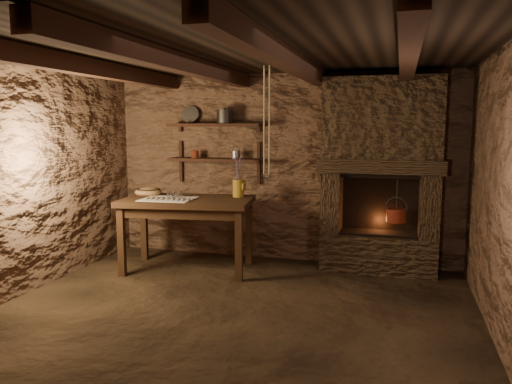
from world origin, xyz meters
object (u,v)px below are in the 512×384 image
(wooden_bowl, at_px, (148,192))
(iron_stockpot, at_px, (225,117))
(stoneware_jug, at_px, (239,180))
(work_table, at_px, (188,232))
(red_pot, at_px, (396,214))

(wooden_bowl, xyz_separation_m, iron_stockpot, (0.84, 0.54, 0.93))
(iron_stockpot, bearing_deg, stoneware_jug, -50.83)
(stoneware_jug, bearing_deg, work_table, -130.70)
(stoneware_jug, bearing_deg, wooden_bowl, -149.68)
(stoneware_jug, distance_m, iron_stockpot, 0.90)
(iron_stockpot, height_order, red_pot, iron_stockpot)
(work_table, bearing_deg, stoneware_jug, 19.61)
(work_table, relative_size, red_pot, 3.04)
(stoneware_jug, bearing_deg, red_pot, 29.34)
(iron_stockpot, distance_m, red_pot, 2.44)
(iron_stockpot, xyz_separation_m, red_pot, (2.16, -0.12, -1.14))
(stoneware_jug, height_order, wooden_bowl, stoneware_jug)
(wooden_bowl, xyz_separation_m, red_pot, (2.99, 0.42, -0.21))
(work_table, distance_m, iron_stockpot, 1.55)
(wooden_bowl, relative_size, red_pot, 0.62)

